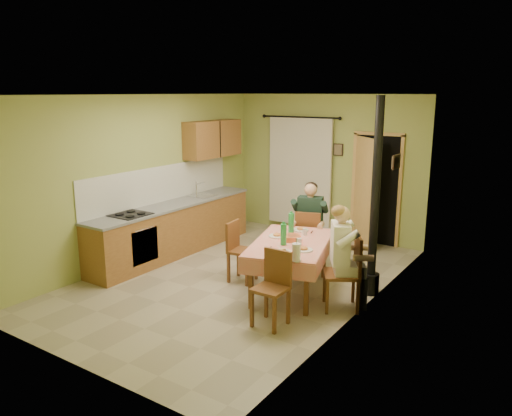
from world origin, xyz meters
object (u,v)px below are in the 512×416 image
Objects in this scene: chair_right at (342,287)px; stove_flue at (374,225)px; man_far at (310,215)px; chair_near at (271,303)px; dining_table at (290,267)px; man_right at (343,245)px; chair_left at (242,263)px; chair_far at (309,250)px.

stove_flue is (0.14, 0.69, 0.73)m from chair_right.
man_far is at bearing 11.91° from chair_right.
dining_table is at bearing -72.25° from chair_near.
man_far is 1.66m from man_right.
chair_left is at bearing -161.15° from stove_flue.
chair_right is (1.13, -1.20, 0.00)m from chair_far.
chair_right is 1.76m from man_far.
chair_right is at bearing 80.49° from chair_left.
chair_right is 0.73× the size of man_right.
dining_table is at bearing -93.48° from chair_far.
man_right is (1.12, -1.22, 0.00)m from man_far.
chair_far is 0.70× the size of man_far.
chair_left is 1.78m from man_right.
chair_left is at bearing -134.01° from chair_far.
chair_far is at bearing 87.11° from dining_table.
man_far is (-0.00, 0.01, 0.59)m from chair_far.
stove_flue is (0.99, 0.59, 0.64)m from dining_table.
man_right is 0.73m from stove_flue.
chair_right is at bearing -90.00° from man_right.
chair_right is 0.36× the size of stove_flue.
stove_flue reaches higher than chair_near.
chair_left is 0.67× the size of man_far.
man_far is 0.50× the size of stove_flue.
chair_near is 0.68× the size of man_right.
chair_near is (0.60, -2.15, -0.00)m from chair_far.
chair_near is at bearing 120.23° from man_right.
chair_near is 1.09m from chair_right.
dining_table is at bearing 51.69° from chair_right.
man_right is at bearing 80.19° from chair_left.
chair_far is 1.03× the size of chair_near.
chair_near is (0.33, -1.06, -0.09)m from dining_table.
chair_left is (-0.56, -1.13, -0.00)m from chair_far.
dining_table is 1.13m from chair_far.
stove_flue is at bearing 13.62° from dining_table.
man_far reaches higher than chair_left.
stove_flue is at bearing -111.55° from chair_near.
man_right is at bearing 90.00° from chair_right.
chair_near reaches higher than chair_left.
chair_near is at bearing -91.86° from man_far.
chair_right is 1.69m from chair_left.
chair_left is 0.33× the size of stove_flue.
stove_flue is (1.27, -0.50, 0.73)m from chair_far.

